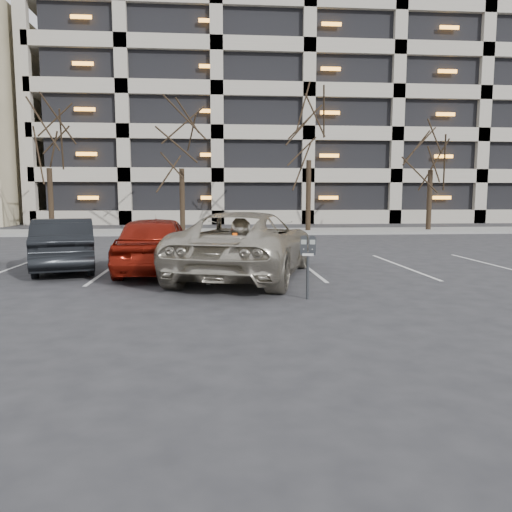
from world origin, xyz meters
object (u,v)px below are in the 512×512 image
tree_d (432,132)px  parking_meter (308,251)px  tree_c (309,115)px  tree_b (181,128)px  tree_a (47,127)px  suv_silver (246,244)px  car_red (156,244)px  car_dark (64,244)px

tree_d → parking_meter: bearing=-119.9°
tree_c → tree_b: bearing=180.0°
tree_a → tree_b: 7.00m
tree_a → tree_b: bearing=0.0°
parking_meter → tree_a: bearing=130.2°
tree_c → suv_silver: size_ratio=1.37×
tree_a → tree_b: (7.00, 0.00, 0.02)m
tree_c → suv_silver: (-4.45, -15.14, -5.60)m
tree_b → tree_d: tree_b is taller
tree_d → tree_c: bearing=180.0°
tree_a → car_red: size_ratio=1.71×
tree_c → car_red: size_ratio=1.95×
parking_meter → car_red: size_ratio=0.27×
tree_a → tree_b: tree_b is taller
parking_meter → tree_c: bearing=89.2°
parking_meter → car_dark: bearing=153.1°
car_red → tree_b: bearing=-88.8°
tree_c → car_red: tree_c is taller
tree_a → suv_silver: (9.55, -15.14, -4.80)m
tree_c → suv_silver: 16.74m
tree_b → suv_silver: bearing=-80.4°
tree_a → parking_meter: bearing=-59.6°
car_red → car_dark: car_red is taller
tree_a → suv_silver: size_ratio=1.20×
tree_a → suv_silver: tree_a is taller
parking_meter → car_red: car_red is taller
tree_a → car_red: tree_a is taller
tree_a → car_dark: tree_a is taller
suv_silver → tree_c: bearing=-89.6°
tree_d → suv_silver: 19.58m
tree_a → parking_meter: size_ratio=6.23×
parking_meter → car_dark: size_ratio=0.29×
tree_a → tree_c: (14.00, 0.00, 0.80)m
tree_b → suv_silver: 16.09m
tree_c → car_dark: 17.49m
tree_d → car_red: tree_d is taller
car_dark → parking_meter: bearing=128.2°
tree_a → suv_silver: 18.53m
tree_b → parking_meter: tree_b is taller
parking_meter → car_dark: 7.49m
parking_meter → suv_silver: size_ratio=0.19×
car_dark → tree_a: bearing=-86.4°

